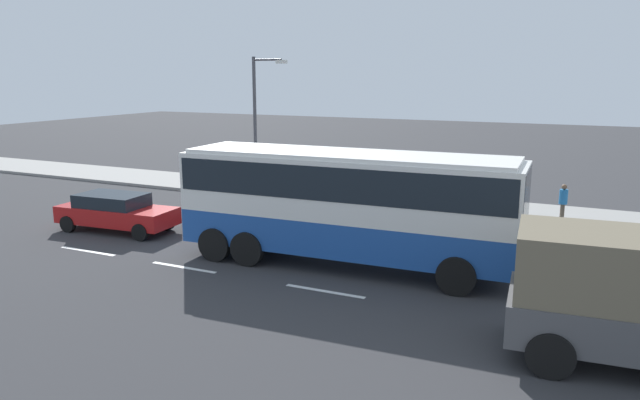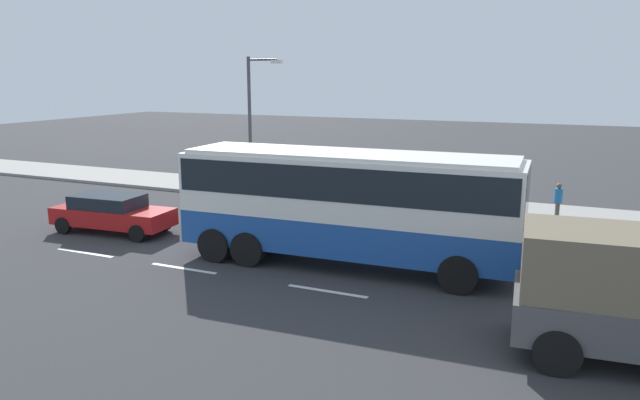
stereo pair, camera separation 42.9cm
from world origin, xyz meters
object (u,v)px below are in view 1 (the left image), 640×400
object	(u,v)px
pedestrian_at_crossing	(563,201)
street_lamp	(258,116)
car_white_minivan	(241,204)
car_red_compact	(116,211)
coach_bus	(347,197)

from	to	relation	value
pedestrian_at_crossing	street_lamp	distance (m)	14.03
pedestrian_at_crossing	street_lamp	size ratio (longest dim) A/B	0.24
pedestrian_at_crossing	street_lamp	xyz separation A→B (m)	(-13.72, -0.29, 2.93)
car_white_minivan	pedestrian_at_crossing	bearing A→B (deg)	20.49
car_red_compact	pedestrian_at_crossing	xyz separation A→B (m)	(15.50, 8.04, 0.26)
car_white_minivan	street_lamp	xyz separation A→B (m)	(-1.85, 4.58, 3.20)
coach_bus	car_white_minivan	distance (m)	6.98
car_white_minivan	car_red_compact	xyz separation A→B (m)	(-3.63, -3.17, 0.01)
street_lamp	coach_bus	bearing A→B (deg)	-44.92
coach_bus	street_lamp	xyz separation A→B (m)	(-7.85, 7.83, 1.74)
car_red_compact	street_lamp	bearing A→B (deg)	72.88
coach_bus	pedestrian_at_crossing	size ratio (longest dim) A/B	6.83
pedestrian_at_crossing	coach_bus	bearing A→B (deg)	-138.23
car_white_minivan	street_lamp	size ratio (longest dim) A/B	0.62
car_white_minivan	pedestrian_at_crossing	size ratio (longest dim) A/B	2.61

